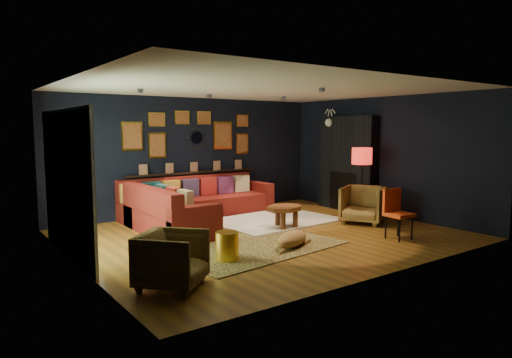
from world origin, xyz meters
TOP-DOWN VIEW (x-y plane):
  - floor at (0.00, 0.00)m, footprint 6.50×6.50m
  - room_walls at (0.00, 0.00)m, footprint 6.50×6.50m
  - sectional at (-0.61, 1.81)m, footprint 3.41×2.69m
  - ledge at (0.00, 2.68)m, footprint 3.20×0.12m
  - gallery_wall at (-0.01, 2.72)m, footprint 3.15×0.04m
  - sunburst_mirror at (0.10, 2.72)m, footprint 0.47×0.16m
  - fireplace at (3.09, 0.90)m, footprint 0.31×1.60m
  - deer_head at (3.14, 1.40)m, footprint 0.50×0.28m
  - sliding_door at (-3.22, 0.60)m, footprint 0.06×2.80m
  - ceiling_spots at (-0.00, 0.80)m, footprint 3.30×2.50m
  - shag_rug at (0.89, 0.86)m, footprint 2.58×1.96m
  - leopard_rug at (-0.69, -0.48)m, footprint 3.03×2.33m
  - coffee_table at (0.62, 0.19)m, footprint 0.92×0.76m
  - pouf at (-1.30, 0.84)m, footprint 0.54×0.54m
  - armchair_left at (-2.55, -1.55)m, footprint 1.00×1.00m
  - armchair_right at (2.23, -0.35)m, footprint 1.04×1.06m
  - gold_stool at (-1.42, -1.00)m, footprint 0.34×0.34m
  - orange_chair at (1.69, -1.56)m, footprint 0.44×0.44m
  - floor_lamp at (2.50, -0.05)m, footprint 0.42×0.42m
  - dog at (-0.17, -0.97)m, footprint 1.23×0.95m

SIDE VIEW (x-z plane):
  - floor at x=0.00m, z-range 0.00..0.00m
  - leopard_rug at x=-0.69m, z-range 0.00..0.02m
  - shag_rug at x=0.89m, z-range 0.00..0.03m
  - dog at x=-0.17m, z-range 0.02..0.36m
  - pouf at x=-1.30m, z-range 0.03..0.39m
  - gold_stool at x=-1.42m, z-range 0.00..0.43m
  - sectional at x=-0.61m, z-range -0.11..0.75m
  - coffee_table at x=0.62m, z-range 0.15..0.56m
  - armchair_left at x=-2.55m, z-range 0.00..0.75m
  - armchair_right at x=2.23m, z-range 0.00..0.82m
  - orange_chair at x=1.69m, z-range 0.08..0.95m
  - ledge at x=0.00m, z-range 0.90..0.94m
  - fireplace at x=3.09m, z-range -0.08..2.12m
  - sliding_door at x=-3.22m, z-range 0.00..2.20m
  - floor_lamp at x=2.50m, z-range 0.51..2.02m
  - room_walls at x=0.00m, z-range -1.66..4.84m
  - sunburst_mirror at x=0.10m, z-range 1.46..1.93m
  - gallery_wall at x=-0.01m, z-range 1.30..2.32m
  - deer_head at x=3.14m, z-range 1.83..2.28m
  - ceiling_spots at x=0.00m, z-range 2.53..2.59m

